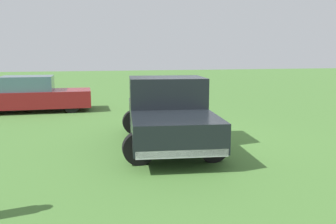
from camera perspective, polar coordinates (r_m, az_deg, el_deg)
ground_plane at (r=10.17m, az=3.58°, el=-4.33°), size 80.00×80.00×0.00m
pickup_truck at (r=9.37m, az=-0.09°, el=0.20°), size 2.69×4.90×1.78m
sedan_near at (r=15.81m, az=-20.80°, el=2.52°), size 4.58×1.72×1.48m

